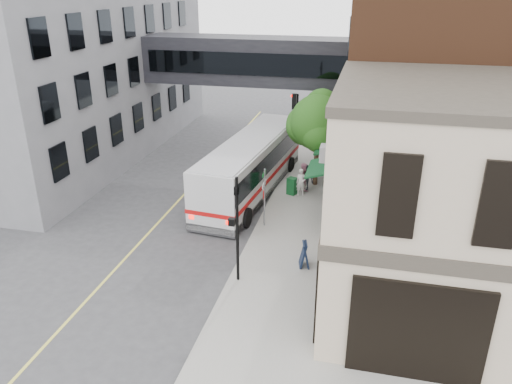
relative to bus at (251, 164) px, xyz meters
The scene contains 17 objects.
ground 11.50m from the bus, 83.33° to the right, with size 120.00×120.00×0.00m, color #38383A.
sidewalk_main 4.61m from the bus, 39.31° to the left, with size 4.00×60.00×0.15m, color gray.
corner_building 14.07m from the bus, 42.05° to the right, with size 10.19×8.12×8.45m.
brick_building 12.99m from the bus, 18.20° to the left, with size 13.76×18.00×14.00m.
opposite_building 17.19m from the bus, 163.26° to the left, with size 14.00×24.00×14.00m, color slate.
skyway_bridge 8.39m from the bus, 104.05° to the left, with size 14.00×3.18×3.00m.
traffic_signal_near 9.51m from the bus, 79.70° to the right, with size 0.44×0.22×4.60m.
traffic_signal_far 6.14m from the bus, 74.56° to the left, with size 0.53×0.28×4.50m.
street_sign_pole 4.61m from the bus, 68.22° to the right, with size 0.08×0.75×3.00m.
street_tree 4.55m from the bus, 28.85° to the left, with size 3.80×3.20×5.60m.
lane_marking 4.28m from the bus, 160.79° to the right, with size 0.12×40.00×0.01m, color #D8CC4C.
bus is the anchor object (origin of this frame).
pedestrian_a 3.05m from the bus, ahead, with size 0.57×0.37×1.56m, color silver.
pedestrian_b 3.14m from the bus, ahead, with size 0.86×0.67×1.76m, color #C8819C.
pedestrian_c 3.28m from the bus, 13.22° to the left, with size 0.99×0.57×1.53m, color black.
newspaper_box 2.67m from the bus, ahead, with size 0.49×0.44×0.99m, color #125124.
sandwich_board 8.77m from the bus, 61.19° to the right, with size 0.40×0.62×1.12m, color black.
Camera 1 is at (5.08, -14.73, 11.48)m, focal length 35.00 mm.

